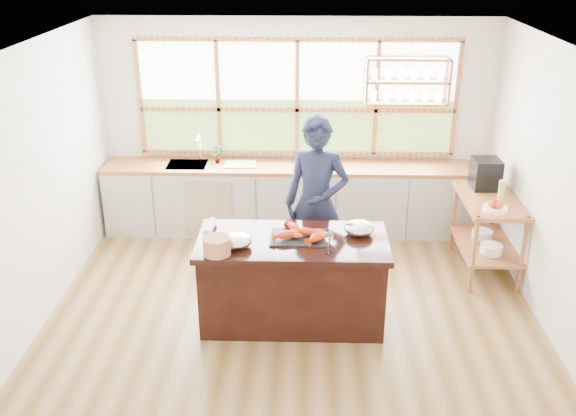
{
  "coord_description": "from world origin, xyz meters",
  "views": [
    {
      "loc": [
        0.12,
        -5.76,
        3.63
      ],
      "look_at": [
        -0.05,
        0.15,
        1.08
      ],
      "focal_mm": 40.0,
      "sensor_mm": 36.0,
      "label": 1
    }
  ],
  "objects_px": {
    "island": "(292,280)",
    "espresso_machine": "(486,174)",
    "wicker_basket": "(217,246)",
    "cook": "(316,204)"
  },
  "relations": [
    {
      "from": "espresso_machine",
      "to": "wicker_basket",
      "type": "height_order",
      "value": "espresso_machine"
    },
    {
      "from": "island",
      "to": "wicker_basket",
      "type": "relative_size",
      "value": 7.18
    },
    {
      "from": "cook",
      "to": "wicker_basket",
      "type": "relative_size",
      "value": 7.42
    },
    {
      "from": "island",
      "to": "wicker_basket",
      "type": "xyz_separation_m",
      "value": [
        -0.69,
        -0.32,
        0.53
      ]
    },
    {
      "from": "island",
      "to": "espresso_machine",
      "type": "height_order",
      "value": "espresso_machine"
    },
    {
      "from": "cook",
      "to": "espresso_machine",
      "type": "distance_m",
      "value": 2.06
    },
    {
      "from": "island",
      "to": "wicker_basket",
      "type": "height_order",
      "value": "wicker_basket"
    },
    {
      "from": "island",
      "to": "espresso_machine",
      "type": "xyz_separation_m",
      "value": [
        2.19,
        1.43,
        0.62
      ]
    },
    {
      "from": "cook",
      "to": "wicker_basket",
      "type": "bearing_deg",
      "value": -115.83
    },
    {
      "from": "cook",
      "to": "wicker_basket",
      "type": "height_order",
      "value": "cook"
    }
  ]
}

